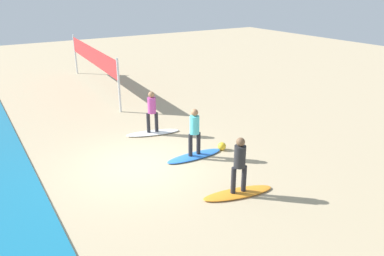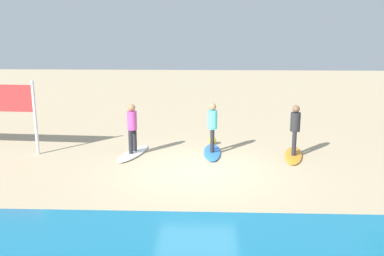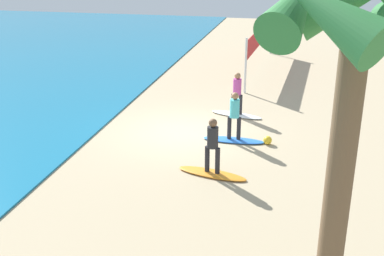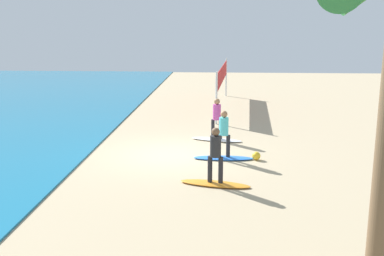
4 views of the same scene
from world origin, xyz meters
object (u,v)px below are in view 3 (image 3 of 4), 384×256
surfboard_blue (234,140)px  surfer_white (237,90)px  surfboard_orange (212,173)px  surfboard_white (236,115)px  beach_ball (268,140)px  volleyball_net (261,37)px  surfer_orange (213,142)px  surfer_blue (235,112)px  palm_tree (356,42)px

surfboard_blue → surfer_white: bearing=-84.2°
surfboard_orange → surfboard_white: bearing=-77.8°
beach_ball → volleyball_net: bearing=6.4°
surfboard_orange → volleyball_net: volleyball_net is taller
surfer_orange → surfboard_blue: surfer_orange is taller
surfer_blue → beach_ball: size_ratio=5.60×
surfboard_blue → surfboard_orange: bearing=84.7°
surfboard_blue → palm_tree: (-7.84, -2.69, 4.87)m
surfboard_orange → beach_ball: beach_ball is taller
volleyball_net → palm_tree: palm_tree is taller
surfboard_blue → surfer_white: size_ratio=1.28×
surfer_white → surfer_blue: bearing=-174.4°
surfboard_orange → surfer_orange: size_ratio=1.28×
surfer_orange → surfboard_blue: bearing=-5.5°
surfer_orange → palm_tree: (-5.14, -2.95, 3.88)m
surfboard_white → surfer_white: 0.99m
surfer_orange → volleyball_net: (13.08, -0.24, 0.75)m
surfboard_white → surfer_orange: bearing=105.0°
surfboard_white → surfer_white: surfer_white is taller
surfboard_white → palm_tree: 11.95m
volleyball_net → palm_tree: (-18.22, -2.71, 3.13)m
surfboard_blue → volleyball_net: volleyball_net is taller
surfer_white → palm_tree: 11.58m
palm_tree → beach_ball: 9.29m
surfer_white → beach_ball: (-2.68, -1.40, -0.89)m
surfer_white → palm_tree: bearing=-164.3°
surfer_blue → surfboard_white: surfer_blue is taller
surfer_white → palm_tree: (-10.50, -2.95, 3.88)m
surfboard_orange → volleyball_net: (13.08, -0.24, 1.74)m
surfboard_orange → surfboard_blue: 2.71m
volleyball_net → beach_ball: bearing=-173.6°
surfer_white → surfboard_orange: bearing=-180.0°
surfer_blue → surfboard_blue: bearing=180.0°
surfboard_white → beach_ball: bearing=132.6°
surfer_blue → volleyball_net: volleyball_net is taller
surfboard_orange → surfer_white: (5.36, 0.00, 0.99)m
surfer_orange → surfboard_white: (5.36, 0.00, -0.99)m
surfboard_white → volleyball_net: volleyball_net is taller
surfer_white → surfboard_white: bearing=-90.0°
surfboard_blue → volleyball_net: (10.38, 0.02, 1.74)m
surfer_blue → surfer_white: size_ratio=1.00×
surfboard_blue → beach_ball: beach_ball is taller
surfer_blue → volleyball_net: size_ratio=0.18×
surfboard_orange → surfboard_white: same height
surfboard_blue → surfboard_white: bearing=-84.2°
beach_ball → surfboard_orange: bearing=152.4°
surfer_orange → surfer_blue: same height
beach_ball → surfboard_white: bearing=27.6°
surfer_orange → surfer_white: 5.36m
surfer_white → volleyball_net: volleyball_net is taller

